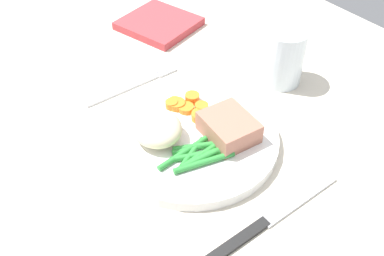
{
  "coord_description": "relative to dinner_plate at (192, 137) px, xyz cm",
  "views": [
    {
      "loc": [
        33.98,
        -28.16,
        43.74
      ],
      "look_at": [
        0.64,
        -3.26,
        4.6
      ],
      "focal_mm": 39.4,
      "sensor_mm": 36.0,
      "label": 1
    }
  ],
  "objects": [
    {
      "name": "knife",
      "position": [
        15.87,
        -0.29,
        -0.6
      ],
      "size": [
        1.7,
        20.5,
        0.64
      ],
      "rotation": [
        0.0,
        0.0,
        -0.01
      ],
      "color": "black",
      "rests_on": "dining_table"
    },
    {
      "name": "mashed_potatoes",
      "position": [
        -2.15,
        -4.3,
        2.66
      ],
      "size": [
        7.39,
        6.63,
        3.71
      ],
      "primitive_type": "ellipsoid",
      "color": "beige",
      "rests_on": "dinner_plate"
    },
    {
      "name": "water_glass",
      "position": [
        -2.98,
        20.08,
        3.13
      ],
      "size": [
        6.81,
        6.81,
        9.15
      ],
      "color": "silver",
      "rests_on": "dining_table"
    },
    {
      "name": "carrot_slices",
      "position": [
        -4.17,
        2.55,
        1.34
      ],
      "size": [
        6.87,
        5.23,
        1.3
      ],
      "color": "orange",
      "rests_on": "dinner_plate"
    },
    {
      "name": "meat_portion",
      "position": [
        3.22,
        3.76,
        2.27
      ],
      "size": [
        7.71,
        6.69,
        2.95
      ],
      "primitive_type": "cube",
      "rotation": [
        0.0,
        0.0,
        -0.09
      ],
      "color": "#A86B56",
      "rests_on": "dinner_plate"
    },
    {
      "name": "dining_table",
      "position": [
        -0.64,
        3.26,
        -1.8
      ],
      "size": [
        120.0,
        90.0,
        2.0
      ],
      "color": "beige",
      "rests_on": "ground"
    },
    {
      "name": "napkin",
      "position": [
        -29.05,
        13.72,
        -0.05
      ],
      "size": [
        16.05,
        15.53,
        1.49
      ],
      "primitive_type": "cube",
      "rotation": [
        0.0,
        0.0,
        0.29
      ],
      "color": "#B2383D",
      "rests_on": "dining_table"
    },
    {
      "name": "green_beans",
      "position": [
        3.91,
        -1.84,
        1.19
      ],
      "size": [
        6.04,
        10.47,
        0.86
      ],
      "color": "#2D8C38",
      "rests_on": "dinner_plate"
    },
    {
      "name": "fork",
      "position": [
        -15.76,
        -0.26,
        -0.6
      ],
      "size": [
        1.44,
        16.6,
        0.4
      ],
      "rotation": [
        0.0,
        0.0,
        0.07
      ],
      "color": "silver",
      "rests_on": "dining_table"
    },
    {
      "name": "dinner_plate",
      "position": [
        0.0,
        0.0,
        0.0
      ],
      "size": [
        23.88,
        23.88,
        1.6
      ],
      "primitive_type": "cylinder",
      "color": "white",
      "rests_on": "dining_table"
    }
  ]
}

